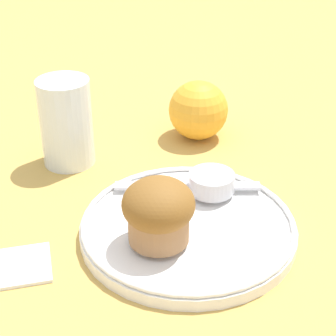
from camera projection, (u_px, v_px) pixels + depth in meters
name	position (u px, v px, depth m)	size (l,w,h in m)	color
ground_plane	(172.00, 237.00, 0.63)	(3.00, 3.00, 0.00)	tan
plate	(187.00, 225.00, 0.63)	(0.24, 0.24, 0.02)	white
muffin	(158.00, 211.00, 0.57)	(0.08, 0.08, 0.07)	#9E7047
cream_ramekin	(212.00, 182.00, 0.67)	(0.05, 0.05, 0.02)	silver
berry_pair	(162.00, 186.00, 0.67)	(0.03, 0.01, 0.01)	#B7192D
butter_knife	(187.00, 186.00, 0.68)	(0.17, 0.06, 0.00)	silver
orange_fruit	(198.00, 110.00, 0.82)	(0.09, 0.09, 0.09)	#F4A82D
juice_glass	(66.00, 122.00, 0.74)	(0.07, 0.07, 0.12)	silver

